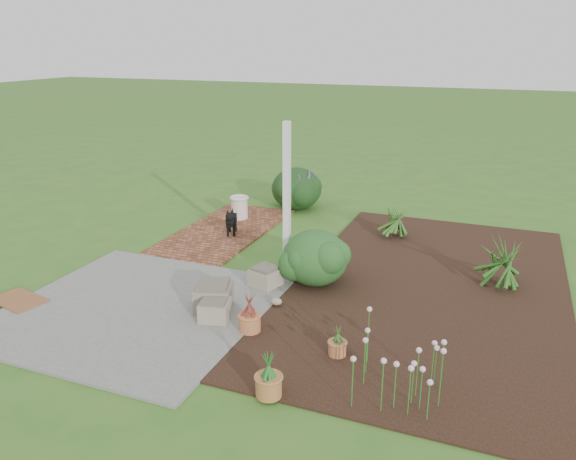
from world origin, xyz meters
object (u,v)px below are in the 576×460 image
at_px(black_dog, 231,220).
at_px(cream_ceramic_urn, 239,208).
at_px(stone_trough_near, 215,310).
at_px(evergreen_shrub, 315,256).

height_order(black_dog, cream_ceramic_urn, black_dog).
xyz_separation_m(stone_trough_near, cream_ceramic_urn, (-1.71, 4.20, 0.10)).
xyz_separation_m(black_dog, evergreen_shrub, (2.23, -1.50, 0.12)).
relative_size(stone_trough_near, evergreen_shrub, 0.38).
xyz_separation_m(stone_trough_near, evergreen_shrub, (0.84, 1.68, 0.29)).
xyz_separation_m(stone_trough_near, black_dog, (-1.38, 3.18, 0.17)).
bearing_deg(cream_ceramic_urn, black_dog, -72.07).
relative_size(black_dog, evergreen_shrub, 0.55).
bearing_deg(black_dog, cream_ceramic_urn, 86.77).
height_order(stone_trough_near, cream_ceramic_urn, cream_ceramic_urn).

